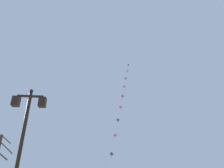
% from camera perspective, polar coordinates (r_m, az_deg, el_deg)
% --- Properties ---
extents(twin_lantern_lamp_post, '(1.33, 0.28, 4.90)m').
position_cam_1_polar(twin_lantern_lamp_post, '(8.76, -23.14, -10.42)').
color(twin_lantern_lamp_post, black).
rests_on(twin_lantern_lamp_post, ground_plane).
extents(kite_train, '(4.26, 10.69, 17.51)m').
position_cam_1_polar(kite_train, '(22.34, 2.53, -5.64)').
color(kite_train, brown).
rests_on(kite_train, ground_plane).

